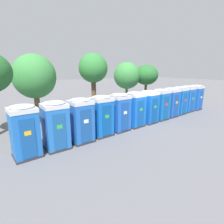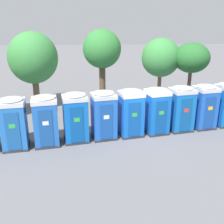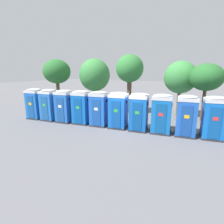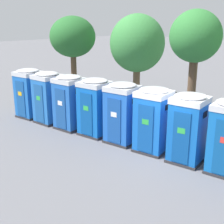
{
  "view_description": "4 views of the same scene",
  "coord_description": "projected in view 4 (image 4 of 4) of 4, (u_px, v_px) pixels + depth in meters",
  "views": [
    {
      "loc": [
        -8.13,
        -10.14,
        4.09
      ],
      "look_at": [
        -2.8,
        -0.59,
        1.39
      ],
      "focal_mm": 28.0,
      "sensor_mm": 36.0,
      "label": 1
    },
    {
      "loc": [
        -2.91,
        -13.24,
        5.83
      ],
      "look_at": [
        -1.72,
        -0.41,
        1.4
      ],
      "focal_mm": 42.0,
      "sensor_mm": 36.0,
      "label": 2
    },
    {
      "loc": [
        4.85,
        -10.8,
        3.93
      ],
      "look_at": [
        -1.17,
        -0.31,
        1.1
      ],
      "focal_mm": 28.0,
      "sensor_mm": 36.0,
      "label": 3
    },
    {
      "loc": [
        6.46,
        -9.18,
        5.05
      ],
      "look_at": [
        -2.65,
        -0.56,
        1.23
      ],
      "focal_mm": 50.0,
      "sensor_mm": 36.0,
      "label": 4
    }
  ],
  "objects": [
    {
      "name": "portapotty_4",
      "position": [
        122.0,
        113.0,
        12.83
      ],
      "size": [
        1.41,
        1.39,
        2.54
      ],
      "color": "#2D2D33",
      "rests_on": "ground"
    },
    {
      "name": "ground_plane",
      "position": [
        170.0,
        154.0,
        12.0
      ],
      "size": [
        120.0,
        120.0,
        0.0
      ],
      "primitive_type": "plane",
      "color": "slate"
    },
    {
      "name": "portapotty_1",
      "position": [
        48.0,
        97.0,
        15.32
      ],
      "size": [
        1.33,
        1.34,
        2.54
      ],
      "color": "#2D2D33",
      "rests_on": "ground"
    },
    {
      "name": "street_tree_3",
      "position": [
        73.0,
        37.0,
        19.15
      ],
      "size": [
        2.82,
        2.82,
        5.15
      ],
      "color": "brown",
      "rests_on": "ground"
    },
    {
      "name": "portapotty_2",
      "position": [
        70.0,
        102.0,
        14.46
      ],
      "size": [
        1.37,
        1.36,
        2.54
      ],
      "color": "#2D2D33",
      "rests_on": "ground"
    },
    {
      "name": "portapotty_3",
      "position": [
        95.0,
        107.0,
        13.68
      ],
      "size": [
        1.41,
        1.38,
        2.54
      ],
      "color": "#2D2D33",
      "rests_on": "ground"
    },
    {
      "name": "street_tree_2",
      "position": [
        195.0,
        38.0,
        14.98
      ],
      "size": [
        2.51,
        2.51,
        5.44
      ],
      "color": "brown",
      "rests_on": "ground"
    },
    {
      "name": "portapotty_6",
      "position": [
        188.0,
        128.0,
        11.07
      ],
      "size": [
        1.37,
        1.39,
        2.54
      ],
      "color": "#2D2D33",
      "rests_on": "ground"
    },
    {
      "name": "portapotty_0",
      "position": [
        29.0,
        93.0,
        16.18
      ],
      "size": [
        1.38,
        1.38,
        2.54
      ],
      "color": "#2D2D33",
      "rests_on": "ground"
    },
    {
      "name": "street_tree_1",
      "position": [
        137.0,
        44.0,
        19.08
      ],
      "size": [
        3.37,
        3.37,
        5.28
      ],
      "color": "brown",
      "rests_on": "ground"
    },
    {
      "name": "portapotty_5",
      "position": [
        153.0,
        120.0,
        11.96
      ],
      "size": [
        1.42,
        1.41,
        2.54
      ],
      "color": "#2D2D33",
      "rests_on": "ground"
    }
  ]
}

